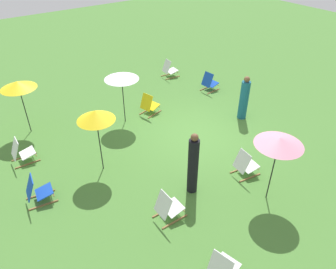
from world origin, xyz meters
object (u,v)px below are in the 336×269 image
deckchair_5 (149,105)px  deckchair_6 (245,165)px  deckchair_1 (168,207)px  deckchair_2 (21,152)px  umbrella_2 (121,76)px  umbrella_3 (279,142)px  deckchair_0 (169,69)px  umbrella_1 (96,115)px  deckchair_4 (223,268)px  deckchair_9 (37,191)px  deckchair_8 (209,83)px  umbrella_0 (18,85)px  person_1 (193,165)px  person_0 (244,99)px

deckchair_5 → deckchair_6: size_ratio=1.03×
deckchair_1 → deckchair_2: bearing=28.3°
umbrella_2 → umbrella_3: bearing=-168.3°
deckchair_0 → umbrella_1: umbrella_1 is taller
deckchair_0 → deckchair_1: bearing=148.7°
deckchair_4 → umbrella_2: umbrella_2 is taller
umbrella_3 → deckchair_6: bearing=-11.1°
umbrella_2 → deckchair_0: bearing=-58.3°
umbrella_2 → deckchair_6: bearing=-163.6°
umbrella_1 → deckchair_1: bearing=-170.4°
umbrella_2 → umbrella_3: 5.77m
deckchair_6 → umbrella_1: bearing=58.7°
deckchair_5 → umbrella_1: bearing=108.7°
deckchair_2 → deckchair_4: size_ratio=0.98×
deckchair_1 → umbrella_1: size_ratio=0.41×
deckchair_9 → deckchair_0: bearing=-51.2°
deckchair_8 → umbrella_2: (-0.10, 4.24, 1.44)m
deckchair_5 → deckchair_6: bearing=169.4°
umbrella_0 → umbrella_2: umbrella_0 is taller
deckchair_5 → umbrella_3: umbrella_3 is taller
deckchair_6 → person_1: (0.40, 1.66, 0.53)m
umbrella_1 → person_0: umbrella_1 is taller
person_1 → umbrella_3: bearing=-31.3°
deckchair_0 → person_0: person_0 is taller
deckchair_6 → umbrella_1: size_ratio=0.41×
deckchair_2 → deckchair_5: size_ratio=0.97×
deckchair_2 → person_0: (-2.10, -7.42, 0.41)m
umbrella_1 → umbrella_2: 2.71m
deckchair_1 → deckchair_4: (-2.00, 0.06, 0.00)m
umbrella_0 → umbrella_3: bearing=-149.1°
deckchair_4 → person_0: (4.34, -5.18, 0.41)m
deckchair_0 → umbrella_0: size_ratio=0.43×
deckchair_1 → umbrella_0: (6.04, 1.63, 1.43)m
person_0 → deckchair_9: bearing=4.7°
deckchair_1 → umbrella_3: umbrella_3 is taller
umbrella_1 → umbrella_2: umbrella_1 is taller
deckchair_2 → person_0: size_ratio=0.50×
deckchair_6 → deckchair_5: bearing=12.3°
deckchair_5 → umbrella_3: size_ratio=0.44×
deckchair_9 → person_1: 4.14m
umbrella_1 → deckchair_9: bearing=96.7°
deckchair_8 → person_0: bearing=162.8°
deckchair_2 → deckchair_4: same height
umbrella_1 → person_0: bearing=-93.8°
deckchair_1 → deckchair_6: 2.78m
deckchair_4 → person_1: (2.43, -1.18, 0.53)m
person_1 → deckchair_9: bearing=162.7°
deckchair_9 → deckchair_2: bearing=4.3°
umbrella_2 → person_0: umbrella_2 is taller
deckchair_1 → deckchair_9: (2.47, 2.44, 0.00)m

